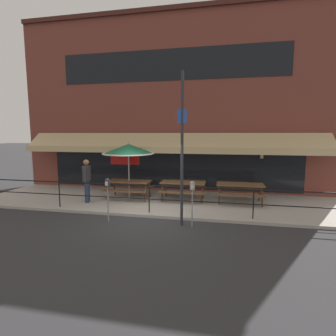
{
  "coord_description": "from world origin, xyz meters",
  "views": [
    {
      "loc": [
        2.39,
        -8.21,
        2.82
      ],
      "look_at": [
        0.4,
        1.6,
        1.5
      ],
      "focal_mm": 28.0,
      "sensor_mm": 36.0,
      "label": 1
    }
  ],
  "objects_px": {
    "picnic_table_left": "(129,184)",
    "patio_umbrella_left": "(128,149)",
    "picnic_table_right": "(240,188)",
    "parking_meter_near": "(108,187)",
    "street_sign_pole": "(182,149)",
    "parking_meter_far": "(192,190)",
    "pedestrian_walking": "(87,178)",
    "picnic_table_centre": "(183,186)"
  },
  "relations": [
    {
      "from": "picnic_table_right",
      "to": "parking_meter_far",
      "type": "height_order",
      "value": "parking_meter_far"
    },
    {
      "from": "picnic_table_centre",
      "to": "pedestrian_walking",
      "type": "relative_size",
      "value": 1.05
    },
    {
      "from": "picnic_table_right",
      "to": "parking_meter_near",
      "type": "xyz_separation_m",
      "value": [
        -4.27,
        -2.83,
        0.44
      ]
    },
    {
      "from": "picnic_table_left",
      "to": "parking_meter_far",
      "type": "height_order",
      "value": "parking_meter_far"
    },
    {
      "from": "picnic_table_left",
      "to": "picnic_table_centre",
      "type": "height_order",
      "value": "same"
    },
    {
      "from": "picnic_table_right",
      "to": "parking_meter_near",
      "type": "relative_size",
      "value": 1.27
    },
    {
      "from": "parking_meter_far",
      "to": "street_sign_pole",
      "type": "relative_size",
      "value": 0.31
    },
    {
      "from": "picnic_table_left",
      "to": "pedestrian_walking",
      "type": "distance_m",
      "value": 1.72
    },
    {
      "from": "patio_umbrella_left",
      "to": "pedestrian_walking",
      "type": "relative_size",
      "value": 1.39
    },
    {
      "from": "picnic_table_centre",
      "to": "parking_meter_far",
      "type": "distance_m",
      "value": 2.9
    },
    {
      "from": "pedestrian_walking",
      "to": "parking_meter_far",
      "type": "xyz_separation_m",
      "value": [
        4.37,
        -1.72,
        0.09
      ]
    },
    {
      "from": "picnic_table_left",
      "to": "parking_meter_far",
      "type": "bearing_deg",
      "value": -41.62
    },
    {
      "from": "patio_umbrella_left",
      "to": "pedestrian_walking",
      "type": "xyz_separation_m",
      "value": [
        -1.43,
        -0.89,
        -1.12
      ]
    },
    {
      "from": "pedestrian_walking",
      "to": "parking_meter_near",
      "type": "distance_m",
      "value": 2.42
    },
    {
      "from": "pedestrian_walking",
      "to": "parking_meter_near",
      "type": "height_order",
      "value": "pedestrian_walking"
    },
    {
      "from": "picnic_table_left",
      "to": "parking_meter_near",
      "type": "height_order",
      "value": "parking_meter_near"
    },
    {
      "from": "pedestrian_walking",
      "to": "street_sign_pole",
      "type": "bearing_deg",
      "value": -21.6
    },
    {
      "from": "picnic_table_right",
      "to": "parking_meter_near",
      "type": "distance_m",
      "value": 5.14
    },
    {
      "from": "patio_umbrella_left",
      "to": "picnic_table_right",
      "type": "bearing_deg",
      "value": 2.41
    },
    {
      "from": "picnic_table_left",
      "to": "parking_meter_far",
      "type": "distance_m",
      "value": 3.95
    },
    {
      "from": "parking_meter_far",
      "to": "street_sign_pole",
      "type": "xyz_separation_m",
      "value": [
        -0.34,
        0.12,
        1.22
      ]
    },
    {
      "from": "picnic_table_centre",
      "to": "pedestrian_walking",
      "type": "xyz_separation_m",
      "value": [
        -3.68,
        -1.07,
        0.35
      ]
    },
    {
      "from": "patio_umbrella_left",
      "to": "parking_meter_near",
      "type": "bearing_deg",
      "value": -84.78
    },
    {
      "from": "picnic_table_centre",
      "to": "patio_umbrella_left",
      "type": "bearing_deg",
      "value": -175.39
    },
    {
      "from": "parking_meter_far",
      "to": "parking_meter_near",
      "type": "bearing_deg",
      "value": -179.34
    },
    {
      "from": "picnic_table_right",
      "to": "parking_meter_far",
      "type": "xyz_separation_m",
      "value": [
        -1.57,
        -2.79,
        0.44
      ]
    },
    {
      "from": "picnic_table_left",
      "to": "pedestrian_walking",
      "type": "xyz_separation_m",
      "value": [
        -1.43,
        -0.89,
        0.35
      ]
    },
    {
      "from": "patio_umbrella_left",
      "to": "street_sign_pole",
      "type": "height_order",
      "value": "street_sign_pole"
    },
    {
      "from": "parking_meter_near",
      "to": "street_sign_pole",
      "type": "distance_m",
      "value": 2.66
    },
    {
      "from": "street_sign_pole",
      "to": "picnic_table_left",
      "type": "bearing_deg",
      "value": 136.24
    },
    {
      "from": "picnic_table_centre",
      "to": "patio_umbrella_left",
      "type": "distance_m",
      "value": 2.7
    },
    {
      "from": "picnic_table_left",
      "to": "patio_umbrella_left",
      "type": "xyz_separation_m",
      "value": [
        -0.0,
        -0.0,
        1.47
      ]
    },
    {
      "from": "street_sign_pole",
      "to": "parking_meter_near",
      "type": "bearing_deg",
      "value": -176.31
    },
    {
      "from": "patio_umbrella_left",
      "to": "pedestrian_walking",
      "type": "height_order",
      "value": "patio_umbrella_left"
    },
    {
      "from": "pedestrian_walking",
      "to": "parking_meter_far",
      "type": "height_order",
      "value": "pedestrian_walking"
    },
    {
      "from": "picnic_table_right",
      "to": "street_sign_pole",
      "type": "distance_m",
      "value": 3.68
    },
    {
      "from": "picnic_table_left",
      "to": "parking_meter_near",
      "type": "distance_m",
      "value": 2.69
    },
    {
      "from": "picnic_table_left",
      "to": "picnic_table_right",
      "type": "relative_size",
      "value": 1.0
    },
    {
      "from": "patio_umbrella_left",
      "to": "parking_meter_far",
      "type": "xyz_separation_m",
      "value": [
        2.94,
        -2.61,
        -1.03
      ]
    },
    {
      "from": "parking_meter_near",
      "to": "parking_meter_far",
      "type": "bearing_deg",
      "value": 0.66
    },
    {
      "from": "patio_umbrella_left",
      "to": "pedestrian_walking",
      "type": "bearing_deg",
      "value": -148.09
    },
    {
      "from": "street_sign_pole",
      "to": "patio_umbrella_left",
      "type": "bearing_deg",
      "value": 136.29
    }
  ]
}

